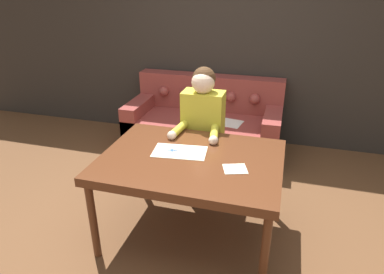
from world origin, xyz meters
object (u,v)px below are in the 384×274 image
Objects in this scene: couch at (205,125)px; scissors at (175,150)px; person at (203,133)px; dining_table at (191,165)px.

scissors is (0.14, -1.57, 0.43)m from couch.
person is (0.22, -0.99, 0.34)m from couch.
couch is (-0.29, 1.65, -0.36)m from dining_table.
couch is 1.07m from person.
person is 6.69× the size of scissors.
person is (-0.07, 0.66, -0.01)m from dining_table.
couch is 1.45× the size of person.
person is at bearing 81.98° from scissors.
dining_table is at bearing -25.72° from scissors.
dining_table is at bearing -79.94° from couch.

